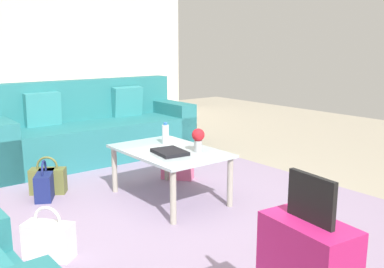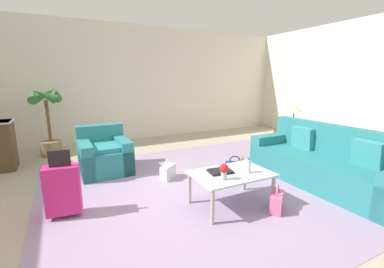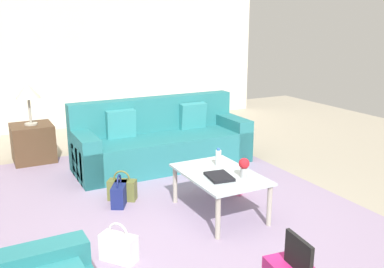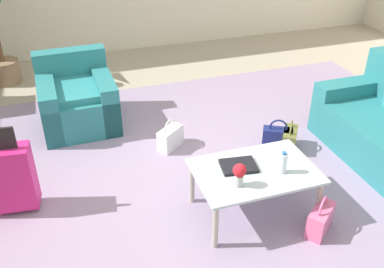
{
  "view_description": "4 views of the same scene",
  "coord_description": "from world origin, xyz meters",
  "px_view_note": "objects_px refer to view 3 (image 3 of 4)",
  "views": [
    {
      "loc": [
        -2.6,
        1.6,
        1.36
      ],
      "look_at": [
        -0.03,
        -0.41,
        0.68
      ],
      "focal_mm": 40.0,
      "sensor_mm": 36.0,
      "label": 1
    },
    {
      "loc": [
        -1.52,
        -3.12,
        1.67
      ],
      "look_at": [
        0.21,
        0.27,
        0.86
      ],
      "focal_mm": 24.0,
      "sensor_mm": 36.0,
      "label": 2
    },
    {
      "loc": [
        -3.2,
        1.7,
        2.0
      ],
      "look_at": [
        -0.17,
        0.12,
        1.09
      ],
      "focal_mm": 40.0,
      "sensor_mm": 36.0,
      "label": 3
    },
    {
      "loc": [
        -1.04,
        -3.13,
        2.61
      ],
      "look_at": [
        -0.07,
        -0.21,
        0.74
      ],
      "focal_mm": 40.0,
      "sensor_mm": 36.0,
      "label": 4
    }
  ],
  "objects_px": {
    "handbag_navy": "(119,194)",
    "handbag_white": "(119,247)",
    "couch": "(161,143)",
    "coffee_table": "(220,178)",
    "water_bottle": "(218,158)",
    "handbag_pink": "(230,183)",
    "flower_vase": "(244,166)",
    "coffee_table_book": "(219,177)",
    "handbag_olive": "(122,189)",
    "side_table": "(33,143)",
    "table_lamp": "(28,92)"
  },
  "relations": [
    {
      "from": "coffee_table",
      "to": "handbag_navy",
      "type": "bearing_deg",
      "value": 50.82
    },
    {
      "from": "coffee_table_book",
      "to": "side_table",
      "type": "relative_size",
      "value": 0.53
    },
    {
      "from": "couch",
      "to": "flower_vase",
      "type": "bearing_deg",
      "value": -178.58
    },
    {
      "from": "side_table",
      "to": "handbag_pink",
      "type": "relative_size",
      "value": 1.6
    },
    {
      "from": "flower_vase",
      "to": "side_table",
      "type": "height_order",
      "value": "flower_vase"
    },
    {
      "from": "couch",
      "to": "handbag_navy",
      "type": "distance_m",
      "value": 1.47
    },
    {
      "from": "couch",
      "to": "coffee_table",
      "type": "height_order",
      "value": "couch"
    },
    {
      "from": "coffee_table_book",
      "to": "handbag_pink",
      "type": "bearing_deg",
      "value": -33.49
    },
    {
      "from": "water_bottle",
      "to": "side_table",
      "type": "xyz_separation_m",
      "value": [
        2.6,
        1.6,
        -0.28
      ]
    },
    {
      "from": "water_bottle",
      "to": "handbag_pink",
      "type": "distance_m",
      "value": 0.57
    },
    {
      "from": "couch",
      "to": "water_bottle",
      "type": "distance_m",
      "value": 1.62
    },
    {
      "from": "water_bottle",
      "to": "handbag_navy",
      "type": "distance_m",
      "value": 1.18
    },
    {
      "from": "couch",
      "to": "table_lamp",
      "type": "bearing_deg",
      "value": 57.94
    },
    {
      "from": "side_table",
      "to": "water_bottle",
      "type": "bearing_deg",
      "value": -148.39
    },
    {
      "from": "handbag_olive",
      "to": "flower_vase",
      "type": "bearing_deg",
      "value": -137.64
    },
    {
      "from": "couch",
      "to": "flower_vase",
      "type": "xyz_separation_m",
      "value": [
        -2.02,
        -0.05,
        0.27
      ]
    },
    {
      "from": "flower_vase",
      "to": "side_table",
      "type": "bearing_deg",
      "value": 28.65
    },
    {
      "from": "couch",
      "to": "coffee_table",
      "type": "relative_size",
      "value": 2.36
    },
    {
      "from": "handbag_pink",
      "to": "handbag_white",
      "type": "distance_m",
      "value": 1.85
    },
    {
      "from": "couch",
      "to": "side_table",
      "type": "height_order",
      "value": "couch"
    },
    {
      "from": "handbag_pink",
      "to": "handbag_white",
      "type": "relative_size",
      "value": 1.0
    },
    {
      "from": "couch",
      "to": "handbag_pink",
      "type": "xyz_separation_m",
      "value": [
        -1.36,
        -0.31,
        -0.19
      ]
    },
    {
      "from": "handbag_pink",
      "to": "coffee_table",
      "type": "bearing_deg",
      "value": 136.98
    },
    {
      "from": "water_bottle",
      "to": "table_lamp",
      "type": "distance_m",
      "value": 3.09
    },
    {
      "from": "flower_vase",
      "to": "coffee_table_book",
      "type": "bearing_deg",
      "value": 66.5
    },
    {
      "from": "flower_vase",
      "to": "coffee_table",
      "type": "bearing_deg",
      "value": 34.29
    },
    {
      "from": "handbag_olive",
      "to": "coffee_table_book",
      "type": "bearing_deg",
      "value": -142.58
    },
    {
      "from": "handbag_navy",
      "to": "handbag_olive",
      "type": "distance_m",
      "value": 0.13
    },
    {
      "from": "water_bottle",
      "to": "handbag_pink",
      "type": "bearing_deg",
      "value": -52.43
    },
    {
      "from": "coffee_table_book",
      "to": "handbag_olive",
      "type": "relative_size",
      "value": 0.84
    },
    {
      "from": "handbag_navy",
      "to": "handbag_pink",
      "type": "bearing_deg",
      "value": -102.12
    },
    {
      "from": "water_bottle",
      "to": "handbag_white",
      "type": "xyz_separation_m",
      "value": [
        -0.61,
        1.35,
        -0.42
      ]
    },
    {
      "from": "coffee_table",
      "to": "handbag_olive",
      "type": "bearing_deg",
      "value": 44.23
    },
    {
      "from": "coffee_table_book",
      "to": "handbag_olive",
      "type": "xyz_separation_m",
      "value": [
        0.95,
        0.72,
        -0.35
      ]
    },
    {
      "from": "side_table",
      "to": "table_lamp",
      "type": "distance_m",
      "value": 0.75
    },
    {
      "from": "side_table",
      "to": "flower_vase",
      "type": "bearing_deg",
      "value": -151.35
    },
    {
      "from": "table_lamp",
      "to": "flower_vase",
      "type": "bearing_deg",
      "value": -151.35
    },
    {
      "from": "flower_vase",
      "to": "handbag_white",
      "type": "bearing_deg",
      "value": 97.6
    },
    {
      "from": "water_bottle",
      "to": "handbag_pink",
      "type": "relative_size",
      "value": 0.57
    },
    {
      "from": "water_bottle",
      "to": "flower_vase",
      "type": "xyz_separation_m",
      "value": [
        -0.42,
        -0.05,
        0.03
      ]
    },
    {
      "from": "coffee_table",
      "to": "handbag_white",
      "type": "xyz_separation_m",
      "value": [
        -0.41,
        1.25,
        -0.27
      ]
    },
    {
      "from": "coffee_table",
      "to": "side_table",
      "type": "bearing_deg",
      "value": 28.18
    },
    {
      "from": "flower_vase",
      "to": "handbag_navy",
      "type": "bearing_deg",
      "value": 47.68
    },
    {
      "from": "coffee_table_book",
      "to": "side_table",
      "type": "height_order",
      "value": "side_table"
    },
    {
      "from": "coffee_table",
      "to": "handbag_white",
      "type": "relative_size",
      "value": 2.9
    },
    {
      "from": "water_bottle",
      "to": "coffee_table",
      "type": "bearing_deg",
      "value": 153.43
    },
    {
      "from": "handbag_navy",
      "to": "handbag_white",
      "type": "distance_m",
      "value": 1.18
    },
    {
      "from": "side_table",
      "to": "handbag_white",
      "type": "distance_m",
      "value": 3.22
    },
    {
      "from": "couch",
      "to": "coffee_table",
      "type": "distance_m",
      "value": 1.8
    },
    {
      "from": "couch",
      "to": "handbag_navy",
      "type": "bearing_deg",
      "value": 138.18
    }
  ]
}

